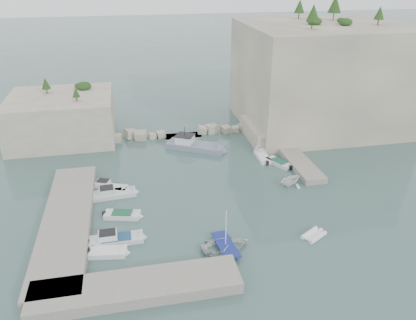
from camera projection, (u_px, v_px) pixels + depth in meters
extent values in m
plane|color=#40615D|center=(218.00, 204.00, 47.96)|extent=(400.00, 400.00, 0.00)
cube|color=beige|center=(321.00, 76.00, 68.62)|extent=(26.00, 22.00, 17.00)
cube|color=beige|center=(272.00, 131.00, 65.60)|extent=(8.00, 10.00, 2.50)
cube|color=beige|center=(62.00, 117.00, 64.90)|extent=(16.00, 14.00, 7.00)
cube|color=#9E9689|center=(67.00, 222.00, 43.80)|extent=(5.00, 24.00, 1.10)
cube|color=#9E9689|center=(137.00, 287.00, 34.91)|extent=(18.00, 4.00, 1.10)
cube|color=#9E9689|center=(293.00, 156.00, 59.01)|extent=(3.00, 16.00, 0.80)
cube|color=beige|center=(183.00, 132.00, 66.87)|extent=(28.00, 3.00, 1.40)
imported|color=silver|center=(225.00, 248.00, 40.56)|extent=(5.31, 4.09, 1.02)
imported|color=white|center=(290.00, 184.00, 52.30)|extent=(4.42, 4.17, 1.85)
imported|color=white|center=(267.00, 153.00, 61.04)|extent=(4.22, 2.24, 1.55)
cylinder|color=white|center=(226.00, 227.00, 39.42)|extent=(0.10, 0.10, 4.20)
cone|color=#1E4219|center=(313.00, 13.00, 58.61)|extent=(1.96, 1.96, 2.45)
cone|color=#1E4219|center=(335.00, 4.00, 67.83)|extent=(2.24, 2.24, 2.80)
cone|color=#1E4219|center=(380.00, 13.00, 62.71)|extent=(1.57, 1.57, 1.96)
cone|color=#1E4219|center=(300.00, 6.00, 69.81)|extent=(1.79, 1.79, 2.24)
cone|color=#1E4219|center=(46.00, 83.00, 64.06)|extent=(1.40, 1.40, 1.75)
cone|color=#1E4219|center=(76.00, 92.00, 60.69)|extent=(1.12, 1.12, 1.40)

